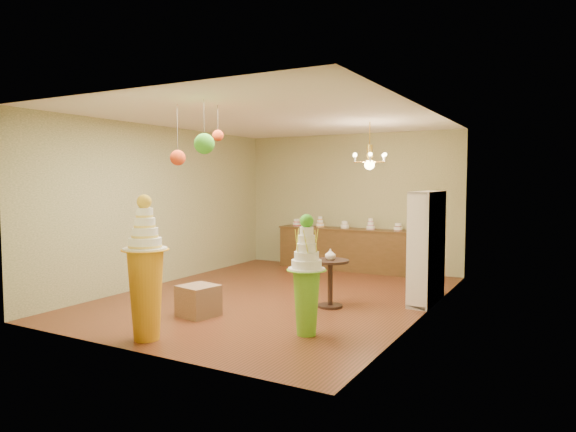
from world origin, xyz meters
The scene contains 17 objects.
floor centered at (0.00, 0.00, 0.00)m, with size 6.50×6.50×0.00m, color #5D2D19.
ceiling centered at (0.00, 0.00, 3.00)m, with size 6.50×6.50×0.00m, color white.
wall_back centered at (0.00, 3.25, 1.50)m, with size 5.00×0.04×3.00m, color tan.
wall_front centered at (0.00, -3.25, 1.50)m, with size 5.00×0.04×3.00m, color tan.
wall_left centered at (-2.50, 0.00, 1.50)m, with size 0.04×6.50×3.00m, color tan.
wall_right centered at (2.50, 0.00, 1.50)m, with size 0.04×6.50×3.00m, color tan.
pedestal_green centered at (1.44, -1.72, 0.64)m, with size 0.48×0.48×1.55m.
pedestal_orange centered at (-0.22, -2.85, 0.72)m, with size 0.70×0.70×1.80m.
burlap_riser centered at (-0.36, -1.66, 0.22)m, with size 0.49×0.49×0.45m, color #8E694E.
sideboard centered at (0.00, 2.97, 0.48)m, with size 3.04×0.54×1.16m.
shelving_unit centered at (2.34, 0.80, 0.90)m, with size 0.33×1.20×1.80m.
round_table centered at (1.11, -0.26, 0.48)m, with size 0.68×0.68×0.74m.
vase centered at (1.11, -0.26, 0.83)m, with size 0.16×0.16×0.17m, color silver.
pom_red_left centered at (-0.34, -2.08, 2.28)m, with size 0.21×0.21×0.82m.
pom_green_mid centered at (0.26, -2.27, 2.44)m, with size 0.26×0.26×0.69m.
pom_red_right centered at (0.08, -1.74, 2.59)m, with size 0.15×0.15×0.49m.
chandelier centered at (1.21, 1.16, 2.30)m, with size 0.76×0.76×0.85m.
Camera 1 is at (4.35, -7.47, 1.98)m, focal length 32.00 mm.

